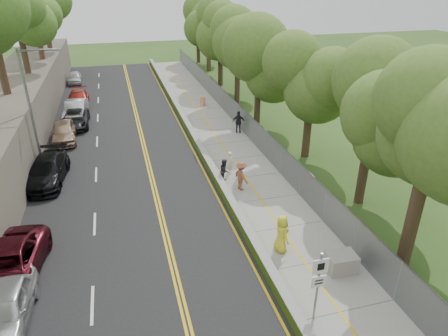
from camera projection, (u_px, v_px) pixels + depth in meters
ground at (261, 273)px, 17.76m from camera, size 140.00×140.00×0.00m
road at (122, 154)px, 29.46m from camera, size 11.20×66.00×0.04m
sidewalk at (225, 143)px, 31.35m from camera, size 4.20×66.00×0.05m
jersey_barrier at (197, 143)px, 30.68m from camera, size 0.42×66.00×0.60m
chainlink_fence at (251, 129)px, 31.43m from camera, size 0.04×66.00×2.00m
trees_fenceside at (284, 49)px, 29.36m from camera, size 7.00×66.00×14.00m
streetlight at (33, 102)px, 25.36m from camera, size 2.52×0.22×8.00m
signpost at (319, 280)px, 14.53m from camera, size 0.62×0.09×3.10m
construction_barrel at (203, 101)px, 40.06m from camera, size 0.52×0.52×0.86m
concrete_block at (341, 263)px, 17.69m from camera, size 1.33×1.02×0.85m
car_0 at (5, 308)px, 14.88m from camera, size 1.93×4.41×1.48m
car_2 at (8, 266)px, 16.97m from camera, size 3.09×5.75×1.53m
car_3 at (47, 171)px, 25.19m from camera, size 2.66×5.49×1.54m
car_4 at (64, 132)px, 31.42m from camera, size 2.07×4.58×1.52m
car_5 at (76, 110)px, 36.19m from camera, size 2.11×5.12×1.65m
car_6 at (75, 119)px, 34.52m from camera, size 2.29×4.91×1.36m
car_7 at (79, 98)px, 40.03m from camera, size 2.10×4.89×1.40m
car_8 at (75, 77)px, 48.33m from camera, size 1.67×3.92×1.32m
painter_0 at (281, 234)px, 18.75m from camera, size 0.73×1.01×1.93m
painter_1 at (230, 162)px, 26.29m from camera, size 0.51×0.64×1.52m
painter_2 at (225, 171)px, 25.17m from camera, size 0.81×0.91×1.55m
painter_3 at (241, 176)px, 24.18m from camera, size 1.01×1.35×1.85m
person_far at (239, 122)px, 32.95m from camera, size 1.17×0.78×1.85m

